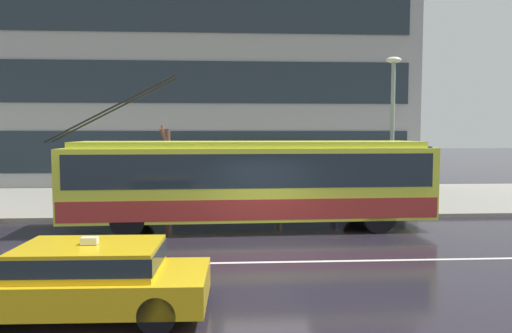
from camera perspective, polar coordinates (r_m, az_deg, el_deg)
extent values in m
plane|color=#25202A|center=(13.08, 1.53, -10.04)|extent=(160.00, 160.00, 0.00)
cube|color=gray|center=(22.43, -0.57, -3.89)|extent=(80.00, 10.00, 0.14)
cube|color=silver|center=(11.93, 2.04, -11.43)|extent=(72.00, 0.14, 0.01)
cube|color=#D4DC3A|center=(15.69, -0.76, -1.87)|extent=(11.93, 2.81, 2.29)
cube|color=yellow|center=(15.61, -0.76, 2.68)|extent=(11.21, 2.55, 0.20)
cube|color=#1E2833|center=(15.65, -0.76, -0.20)|extent=(11.46, 2.83, 1.05)
cube|color=maroon|center=(15.78, -0.76, -4.52)|extent=(11.82, 2.84, 0.64)
cube|color=#1E2833|center=(17.12, 19.28, -0.06)|extent=(0.18, 2.18, 1.15)
cube|color=black|center=(17.03, 18.87, 1.90)|extent=(0.21, 1.89, 0.28)
cylinder|color=black|center=(16.25, -16.62, 6.60)|extent=(4.08, 0.18, 2.14)
cylinder|color=black|center=(15.57, -17.14, 6.71)|extent=(4.08, 0.18, 2.14)
cylinder|color=black|center=(17.65, 12.20, -4.71)|extent=(1.05, 0.33, 1.04)
cylinder|color=black|center=(15.61, 14.58, -5.90)|extent=(1.05, 0.33, 1.04)
cylinder|color=black|center=(17.07, -13.91, -5.03)|extent=(1.05, 0.33, 1.04)
cylinder|color=black|center=(14.95, -15.19, -6.35)|extent=(1.05, 0.33, 1.04)
cube|color=yellow|center=(9.04, -20.37, -13.49)|extent=(4.44, 1.89, 0.55)
cube|color=yellow|center=(8.84, -19.35, -10.38)|extent=(2.41, 1.59, 0.48)
cube|color=#1E2833|center=(8.84, -19.36, -10.23)|extent=(2.46, 1.61, 0.31)
cube|color=silver|center=(8.77, -19.40, -8.42)|extent=(0.28, 0.17, 0.12)
cylinder|color=black|center=(10.32, -26.80, -12.60)|extent=(0.62, 0.21, 0.62)
cylinder|color=black|center=(8.03, -11.85, -17.08)|extent=(0.62, 0.21, 0.62)
cylinder|color=black|center=(9.51, -10.19, -13.64)|extent=(0.62, 0.21, 0.62)
cylinder|color=#232148|center=(20.28, -14.50, -3.53)|extent=(0.14, 0.14, 0.81)
cylinder|color=#232148|center=(20.42, -14.73, -3.49)|extent=(0.14, 0.14, 0.81)
cylinder|color=#937F5F|center=(20.27, -14.66, -1.55)|extent=(0.51, 0.51, 0.59)
sphere|color=tan|center=(20.24, -14.68, -0.41)|extent=(0.21, 0.21, 0.21)
cone|color=#348643|center=(20.32, -14.86, 0.41)|extent=(1.31, 1.31, 0.27)
cylinder|color=#333333|center=(20.36, -14.84, -1.02)|extent=(0.02, 0.02, 0.75)
cylinder|color=navy|center=(18.75, 10.52, -4.03)|extent=(0.14, 0.14, 0.85)
cylinder|color=navy|center=(18.90, 10.68, -3.96)|extent=(0.14, 0.14, 0.85)
cylinder|color=maroon|center=(18.74, 10.63, -1.80)|extent=(0.50, 0.50, 0.60)
sphere|color=#E19D8C|center=(18.70, 10.65, -0.56)|extent=(0.22, 0.22, 0.22)
cone|color=gold|center=(18.80, 10.78, 0.34)|extent=(1.38, 1.38, 0.27)
cylinder|color=#333333|center=(18.84, 10.76, -1.22)|extent=(0.02, 0.02, 0.76)
cylinder|color=#4C4E45|center=(19.13, 2.42, -3.81)|extent=(0.14, 0.14, 0.84)
cylinder|color=#4C4E45|center=(19.11, 2.89, -3.82)|extent=(0.14, 0.14, 0.84)
cylinder|color=maroon|center=(19.03, 2.66, -1.61)|extent=(0.45, 0.45, 0.64)
sphere|color=tan|center=(18.99, 2.67, -0.32)|extent=(0.23, 0.23, 0.23)
cone|color=#314F9B|center=(18.99, 2.31, 0.57)|extent=(1.38, 1.38, 0.27)
cylinder|color=#333333|center=(19.03, 2.31, -1.02)|extent=(0.02, 0.02, 0.79)
cylinder|color=#21224E|center=(20.40, 9.61, -3.44)|extent=(0.14, 0.14, 0.79)
cylinder|color=#21224E|center=(20.43, 9.17, -3.42)|extent=(0.14, 0.14, 0.79)
cylinder|color=#3B2D37|center=(20.34, 9.42, -1.47)|extent=(0.48, 0.48, 0.61)
sphere|color=tan|center=(20.30, 9.43, -0.28)|extent=(0.24, 0.24, 0.24)
cone|color=black|center=(20.26, 9.77, 0.55)|extent=(1.13, 1.13, 0.26)
cylinder|color=#333333|center=(20.29, 9.75, -0.92)|extent=(0.02, 0.02, 0.78)
cylinder|color=gray|center=(19.07, 16.07, 3.34)|extent=(0.16, 0.16, 5.71)
ellipsoid|color=silver|center=(19.27, 16.25, 12.22)|extent=(0.60, 0.32, 0.24)
cylinder|color=brown|center=(20.74, -10.58, 0.04)|extent=(0.25, 0.25, 3.21)
cylinder|color=brown|center=(20.34, -10.55, 1.32)|extent=(0.25, 0.83, 0.65)
cylinder|color=brown|center=(20.26, -11.01, 3.46)|extent=(0.29, 0.99, 0.84)
cylinder|color=brown|center=(20.97, -10.93, 3.74)|extent=(0.43, 0.66, 0.90)
cube|color=#1E2833|center=(26.65, -8.28, 1.76)|extent=(25.00, 0.06, 2.31)
cube|color=#1E2833|center=(26.78, -8.36, 10.03)|extent=(25.00, 0.06, 2.31)
cube|color=#1E2833|center=(27.44, -8.45, 18.07)|extent=(25.00, 0.06, 2.31)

